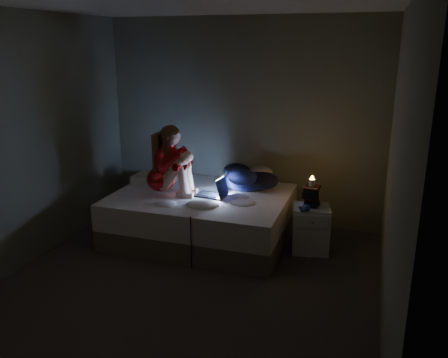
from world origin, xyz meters
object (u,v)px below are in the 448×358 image
at_px(woman, 161,159).
at_px(laptop, 211,186).
at_px(bed, 202,216).
at_px(candle, 312,182).
at_px(nightstand, 311,229).
at_px(phone, 301,208).

height_order(woman, laptop, woman).
distance_m(bed, candle, 1.38).
height_order(bed, woman, woman).
bearing_deg(nightstand, bed, 171.02).
relative_size(candle, phone, 0.57).
distance_m(nightstand, phone, 0.31).
xyz_separation_m(bed, laptop, (0.13, -0.03, 0.40)).
distance_m(bed, woman, 0.84).
height_order(woman, nightstand, woman).
relative_size(nightstand, candle, 6.63).
relative_size(laptop, candle, 4.29).
bearing_deg(woman, laptop, 3.58).
bearing_deg(candle, phone, -120.77).
height_order(laptop, phone, laptop).
bearing_deg(nightstand, phone, -144.88).
distance_m(woman, nightstand, 1.90).
xyz_separation_m(candle, phone, (-0.08, -0.14, -0.27)).
bearing_deg(candle, laptop, -174.49).
xyz_separation_m(laptop, phone, (1.06, -0.03, -0.14)).
bearing_deg(woman, phone, -2.31).
bearing_deg(laptop, nightstand, 9.50).
bearing_deg(laptop, bed, 171.27).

